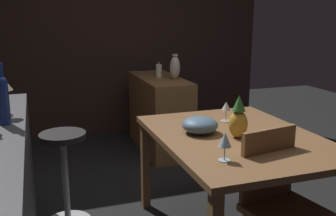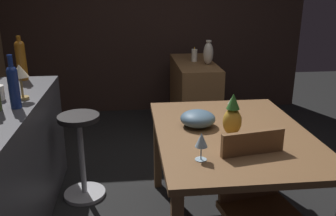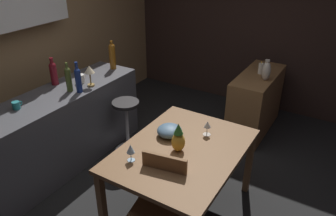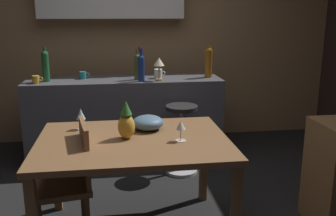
{
  "view_description": "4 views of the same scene",
  "coord_description": "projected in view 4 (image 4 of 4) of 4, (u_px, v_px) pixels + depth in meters",
  "views": [
    {
      "loc": [
        -2.3,
        1.0,
        1.51
      ],
      "look_at": [
        0.3,
        0.1,
        0.83
      ],
      "focal_mm": 41.67,
      "sensor_mm": 36.0,
      "label": 1
    },
    {
      "loc": [
        -2.3,
        0.45,
        1.64
      ],
      "look_at": [
        0.11,
        0.18,
        0.82
      ],
      "focal_mm": 38.6,
      "sensor_mm": 36.0,
      "label": 2
    },
    {
      "loc": [
        -2.3,
        -1.36,
        2.41
      ],
      "look_at": [
        0.11,
        0.11,
        0.94
      ],
      "focal_mm": 34.99,
      "sensor_mm": 36.0,
      "label": 3
    },
    {
      "loc": [
        -0.28,
        -2.73,
        1.6
      ],
      "look_at": [
        0.12,
        0.1,
        0.88
      ],
      "focal_mm": 40.36,
      "sensor_mm": 36.0,
      "label": 4
    }
  ],
  "objects": [
    {
      "name": "wine_bottle_amber",
      "position": [
        208.0,
        61.0,
        4.16
      ],
      "size": [
        0.08,
        0.08,
        0.37
      ],
      "color": "#8C5114",
      "rests_on": "kitchen_counter"
    },
    {
      "name": "fruit_bowl",
      "position": [
        148.0,
        123.0,
        2.85
      ],
      "size": [
        0.24,
        0.24,
        0.11
      ],
      "primitive_type": "ellipsoid",
      "color": "slate",
      "rests_on": "dining_table"
    },
    {
      "name": "pineapple_centerpiece",
      "position": [
        126.0,
        122.0,
        2.63
      ],
      "size": [
        0.12,
        0.12,
        0.27
      ],
      "color": "gold",
      "rests_on": "dining_table"
    },
    {
      "name": "cup_white",
      "position": [
        158.0,
        74.0,
        4.14
      ],
      "size": [
        0.12,
        0.09,
        0.1
      ],
      "color": "white",
      "rests_on": "kitchen_counter"
    },
    {
      "name": "cup_mustard",
      "position": [
        36.0,
        80.0,
        3.82
      ],
      "size": [
        0.11,
        0.07,
        0.08
      ],
      "color": "gold",
      "rests_on": "kitchen_counter"
    },
    {
      "name": "counter_lamp",
      "position": [
        159.0,
        64.0,
        3.94
      ],
      "size": [
        0.11,
        0.11,
        0.24
      ],
      "color": "#A58447",
      "rests_on": "kitchen_counter"
    },
    {
      "name": "wine_glass_right",
      "position": [
        81.0,
        115.0,
        2.84
      ],
      "size": [
        0.07,
        0.07,
        0.16
      ],
      "color": "silver",
      "rests_on": "dining_table"
    },
    {
      "name": "wine_bottle_cobalt",
      "position": [
        141.0,
        67.0,
        3.92
      ],
      "size": [
        0.07,
        0.07,
        0.34
      ],
      "color": "navy",
      "rests_on": "kitchen_counter"
    },
    {
      "name": "chair_near_window",
      "position": [
        70.0,
        179.0,
        2.61
      ],
      "size": [
        0.46,
        0.46,
        0.88
      ],
      "color": "brown",
      "rests_on": "ground_plane"
    },
    {
      "name": "wine_bottle_green",
      "position": [
        46.0,
        65.0,
        3.9
      ],
      "size": [
        0.07,
        0.07,
        0.36
      ],
      "color": "#1E592D",
      "rests_on": "kitchen_counter"
    },
    {
      "name": "wine_bottle_olive",
      "position": [
        137.0,
        66.0,
        4.02
      ],
      "size": [
        0.07,
        0.07,
        0.33
      ],
      "color": "#475623",
      "rests_on": "kitchen_counter"
    },
    {
      "name": "bar_stool",
      "position": [
        181.0,
        137.0,
        3.82
      ],
      "size": [
        0.34,
        0.34,
        0.7
      ],
      "color": "#262323",
      "rests_on": "ground_plane"
    },
    {
      "name": "cup_teal",
      "position": [
        83.0,
        75.0,
        4.09
      ],
      "size": [
        0.11,
        0.07,
        0.08
      ],
      "color": "teal",
      "rests_on": "kitchen_counter"
    },
    {
      "name": "wall_kitchen_back",
      "position": [
        132.0,
        28.0,
        4.68
      ],
      "size": [
        5.2,
        0.33,
        2.6
      ],
      "color": "#9E7A51",
      "rests_on": "ground_plane"
    },
    {
      "name": "wine_glass_left",
      "position": [
        181.0,
        126.0,
        2.58
      ],
      "size": [
        0.07,
        0.07,
        0.14
      ],
      "color": "silver",
      "rests_on": "dining_table"
    },
    {
      "name": "kitchen_counter",
      "position": [
        125.0,
        118.0,
        4.23
      ],
      "size": [
        2.1,
        0.6,
        0.9
      ],
      "primitive_type": "cube",
      "color": "#4C4C51",
      "rests_on": "ground_plane"
    },
    {
      "name": "wine_bottle_ruby",
      "position": [
        139.0,
        62.0,
        4.3
      ],
      "size": [
        0.08,
        0.08,
        0.32
      ],
      "color": "maroon",
      "rests_on": "kitchen_counter"
    },
    {
      "name": "dining_table",
      "position": [
        133.0,
        150.0,
        2.66
      ],
      "size": [
        1.33,
        0.99,
        0.74
      ],
      "color": "brown",
      "rests_on": "ground_plane"
    }
  ]
}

